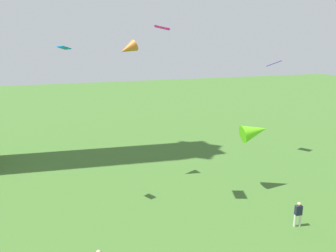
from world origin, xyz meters
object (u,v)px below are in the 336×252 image
object	(u,v)px
kite_flying_1	(64,48)
kite_flying_3	(162,28)
kite_flying_0	(128,49)
kite_flying_2	(274,64)
kite_flying_5	(255,131)
person_1	(298,213)

from	to	relation	value
kite_flying_1	kite_flying_3	distance (m)	6.89
kite_flying_0	kite_flying_2	world-z (taller)	kite_flying_0
kite_flying_3	kite_flying_5	bearing A→B (deg)	110.32
kite_flying_2	kite_flying_1	bearing A→B (deg)	-96.39
person_1	kite_flying_3	bearing A→B (deg)	-29.94
person_1	kite_flying_2	bearing A→B (deg)	-110.44
kite_flying_2	kite_flying_5	world-z (taller)	kite_flying_2
person_1	kite_flying_3	size ratio (longest dim) A/B	0.98
kite_flying_0	kite_flying_2	distance (m)	16.77
kite_flying_0	kite_flying_5	bearing A→B (deg)	48.11
kite_flying_0	kite_flying_1	size ratio (longest dim) A/B	1.65
kite_flying_1	kite_flying_2	size ratio (longest dim) A/B	0.69
kite_flying_0	kite_flying_3	size ratio (longest dim) A/B	1.01
person_1	kite_flying_5	bearing A→B (deg)	-86.33
kite_flying_5	kite_flying_3	bearing A→B (deg)	102.16
person_1	kite_flying_3	distance (m)	15.55
kite_flying_1	kite_flying_5	xyz separation A→B (m)	(14.47, -2.60, -6.76)
kite_flying_0	kite_flying_3	distance (m)	5.95
kite_flying_0	kite_flying_1	world-z (taller)	kite_flying_0
person_1	kite_flying_5	size ratio (longest dim) A/B	0.66
person_1	kite_flying_1	size ratio (longest dim) A/B	1.60
kite_flying_0	kite_flying_5	size ratio (longest dim) A/B	0.68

